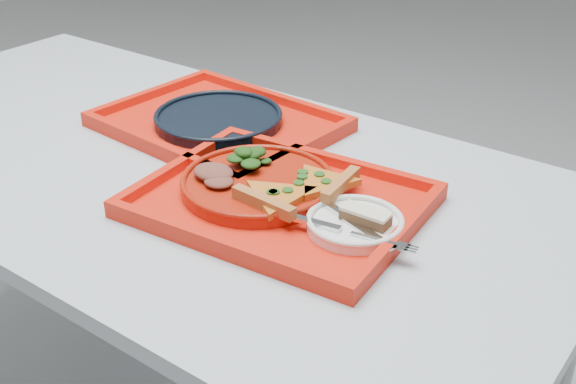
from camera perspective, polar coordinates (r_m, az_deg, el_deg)
The scene contains 13 objects.
table at distance 1.43m, azimuth -9.62°, elevation 0.17°, with size 1.60×0.80×0.75m.
tray_main at distance 1.20m, azimuth -0.63°, elevation -1.01°, with size 0.45×0.35×0.01m, color red.
tray_far at distance 1.49m, azimuth -5.49°, elevation 5.23°, with size 0.45×0.35×0.01m, color red.
dinner_plate at distance 1.22m, azimuth -2.41°, elevation 0.55°, with size 0.26×0.26×0.02m, color #A01B0A.
side_plate at distance 1.12m, azimuth 5.30°, elevation -2.63°, with size 0.15×0.15×0.01m, color white.
navy_plate at distance 1.49m, azimuth -5.51°, elevation 5.72°, with size 0.26×0.26×0.02m, color black.
pizza_slice_a at distance 1.16m, azimuth -0.80°, elevation -0.19°, with size 0.14×0.12×0.02m, color orange, non-canonical shape.
pizza_slice_b at distance 1.20m, azimuth 2.81°, elevation 0.94°, with size 0.13×0.11×0.02m, color orange, non-canonical shape.
salad_heap at distance 1.27m, azimuth -2.76°, elevation 3.05°, with size 0.08×0.07×0.04m, color black.
meat_portion at distance 1.23m, azimuth -5.92°, elevation 1.57°, with size 0.07×0.06×0.02m, color brown.
dessert_bar at distance 1.11m, azimuth 6.14°, elevation -1.91°, with size 0.08×0.03×0.02m.
knife at distance 1.11m, azimuth 5.13°, elevation -2.30°, with size 0.18×0.02×0.01m, color silver.
fork at distance 1.08m, azimuth 4.90°, elevation -3.17°, with size 0.18×0.02×0.01m, color silver.
Camera 1 is at (0.92, -0.85, 1.35)m, focal length 45.00 mm.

